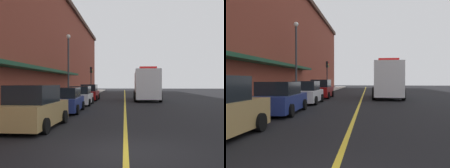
# 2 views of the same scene
# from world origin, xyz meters

# --- Properties ---
(ground_plane) EXTENTS (112.00, 112.00, 0.00)m
(ground_plane) POSITION_xyz_m (0.00, 25.00, 0.00)
(ground_plane) COLOR black
(sidewalk_left) EXTENTS (2.40, 70.00, 0.15)m
(sidewalk_left) POSITION_xyz_m (-6.20, 25.00, 0.07)
(sidewalk_left) COLOR #ADA8A0
(sidewalk_left) RESTS_ON ground
(lane_center_stripe) EXTENTS (0.16, 70.00, 0.01)m
(lane_center_stripe) POSITION_xyz_m (0.00, 25.00, 0.00)
(lane_center_stripe) COLOR gold
(lane_center_stripe) RESTS_ON ground
(brick_building_left) EXTENTS (11.67, 64.00, 12.87)m
(brick_building_left) POSITION_xyz_m (-12.65, 23.99, 6.44)
(brick_building_left) COLOR brown
(brick_building_left) RESTS_ON ground
(parked_car_0) EXTENTS (2.22, 4.52, 1.90)m
(parked_car_0) POSITION_xyz_m (-4.01, 3.80, 0.88)
(parked_car_0) COLOR #A5844C
(parked_car_0) RESTS_ON ground
(parked_car_1) EXTENTS (2.24, 4.81, 1.68)m
(parked_car_1) POSITION_xyz_m (-4.01, 9.95, 0.79)
(parked_car_1) COLOR navy
(parked_car_1) RESTS_ON ground
(parked_car_2) EXTENTS (2.07, 4.35, 1.69)m
(parked_car_2) POSITION_xyz_m (-3.97, 15.69, 0.79)
(parked_car_2) COLOR silver
(parked_car_2) RESTS_ON ground
(parked_car_3) EXTENTS (2.09, 4.75, 1.81)m
(parked_car_3) POSITION_xyz_m (-4.02, 21.89, 0.84)
(parked_car_3) COLOR maroon
(parked_car_3) RESTS_ON ground
(box_truck) EXTENTS (3.02, 8.73, 3.66)m
(box_truck) POSITION_xyz_m (2.45, 22.49, 1.75)
(box_truck) COLOR silver
(box_truck) RESTS_ON ground
(parking_meter_0) EXTENTS (0.14, 0.18, 1.33)m
(parking_meter_0) POSITION_xyz_m (-5.35, 19.89, 1.06)
(parking_meter_0) COLOR #4C4C51
(parking_meter_0) RESTS_ON sidewalk_left
(parking_meter_1) EXTENTS (0.14, 0.18, 1.33)m
(parking_meter_1) POSITION_xyz_m (-5.35, 7.20, 1.06)
(parking_meter_1) COLOR #4C4C51
(parking_meter_1) RESTS_ON sidewalk_left
(street_lamp_left) EXTENTS (0.44, 0.44, 6.94)m
(street_lamp_left) POSITION_xyz_m (-5.95, 19.58, 4.40)
(street_lamp_left) COLOR #33383D
(street_lamp_left) RESTS_ON sidewalk_left
(traffic_light_near) EXTENTS (0.38, 0.36, 4.30)m
(traffic_light_near) POSITION_xyz_m (-5.29, 33.03, 3.16)
(traffic_light_near) COLOR #232326
(traffic_light_near) RESTS_ON sidewalk_left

